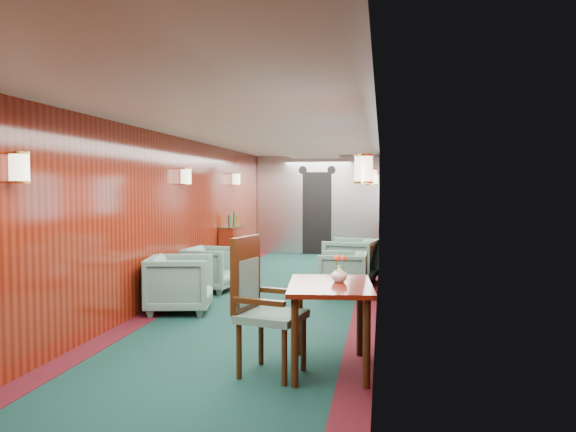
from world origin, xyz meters
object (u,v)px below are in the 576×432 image
object	(u,v)px
dining_table	(330,298)
armchair_left_near	(180,284)
armchair_right_near	(343,273)
armchair_left_far	(210,269)
armchair_right_far	(351,261)
side_chair	(260,300)
credenza	(232,247)

from	to	relation	value
dining_table	armchair_left_near	size ratio (longest dim) A/B	1.35
dining_table	armchair_right_near	xyz separation A→B (m)	(-0.14, 3.55, -0.33)
dining_table	armchair_left_far	size ratio (longest dim) A/B	1.45
armchair_left_far	armchair_right_far	size ratio (longest dim) A/B	0.92
armchair_right_near	armchair_right_far	xyz separation A→B (m)	(0.06, 1.11, 0.05)
armchair_left_near	armchair_left_far	xyz separation A→B (m)	(-0.06, 1.51, -0.02)
side_chair	armchair_right_far	size ratio (longest dim) A/B	1.44
side_chair	armchair_right_near	distance (m)	3.77
credenza	armchair_right_near	distance (m)	3.18
armchair_left_near	armchair_left_far	size ratio (longest dim) A/B	1.07
dining_table	armchair_right_near	world-z (taller)	dining_table
credenza	dining_table	bearing A→B (deg)	-66.81
armchair_left_far	armchair_right_near	xyz separation A→B (m)	(2.08, 0.03, -0.02)
credenza	armchair_left_far	xyz separation A→B (m)	(0.24, -2.20, -0.10)
credenza	armchair_right_far	size ratio (longest dim) A/B	1.38
armchair_left_far	side_chair	bearing A→B (deg)	-149.58
dining_table	armchair_left_far	world-z (taller)	dining_table
armchair_left_far	armchair_left_near	bearing A→B (deg)	-170.91
side_chair	armchair_left_near	distance (m)	2.70
armchair_right_far	armchair_right_near	bearing A→B (deg)	7.79
armchair_right_near	armchair_left_far	bearing A→B (deg)	-88.70
armchair_left_near	dining_table	bearing A→B (deg)	-144.87
armchair_right_near	dining_table	bearing A→B (deg)	2.79
side_chair	armchair_left_far	size ratio (longest dim) A/B	1.57
side_chair	armchair_right_near	world-z (taller)	side_chair
armchair_left_far	armchair_right_near	bearing A→B (deg)	-82.47
dining_table	side_chair	world-z (taller)	side_chair
side_chair	credenza	size ratio (longest dim) A/B	1.04
dining_table	side_chair	size ratio (longest dim) A/B	0.92
side_chair	armchair_right_near	xyz separation A→B (m)	(0.47, 3.72, -0.32)
armchair_right_far	armchair_left_near	bearing A→B (deg)	-27.38
side_chair	armchair_left_near	size ratio (longest dim) A/B	1.47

